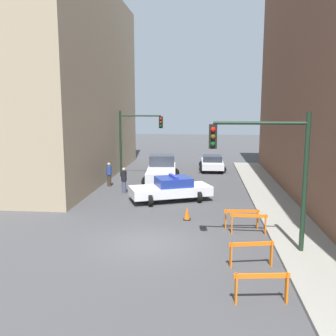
# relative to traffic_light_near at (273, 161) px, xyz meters

# --- Properties ---
(ground_plane) EXTENTS (120.00, 120.00, 0.00)m
(ground_plane) POSITION_rel_traffic_light_near_xyz_m (-4.73, 0.50, -3.53)
(ground_plane) COLOR #424244
(sidewalk_right) EXTENTS (2.40, 44.00, 0.12)m
(sidewalk_right) POSITION_rel_traffic_light_near_xyz_m (1.47, 0.50, -3.47)
(sidewalk_right) COLOR gray
(sidewalk_right) RESTS_ON ground_plane
(building_corner_left) EXTENTS (14.00, 20.00, 14.46)m
(building_corner_left) POSITION_rel_traffic_light_near_xyz_m (-16.73, 14.50, 3.70)
(building_corner_left) COLOR tan
(building_corner_left) RESTS_ON ground_plane
(traffic_light_near) EXTENTS (3.64, 0.35, 5.20)m
(traffic_light_near) POSITION_rel_traffic_light_near_xyz_m (0.00, 0.00, 0.00)
(traffic_light_near) COLOR black
(traffic_light_near) RESTS_ON sidewalk_right
(traffic_light_far) EXTENTS (3.44, 0.35, 5.20)m
(traffic_light_far) POSITION_rel_traffic_light_near_xyz_m (-8.03, 14.88, -0.13)
(traffic_light_far) COLOR black
(traffic_light_far) RESTS_ON ground_plane
(police_car) EXTENTS (5.05, 3.50, 1.52)m
(police_car) POSITION_rel_traffic_light_near_xyz_m (-4.46, 7.54, -2.81)
(police_car) COLOR white
(police_car) RESTS_ON ground_plane
(white_truck) EXTENTS (2.91, 5.54, 1.90)m
(white_truck) POSITION_rel_traffic_light_near_xyz_m (-5.66, 13.00, -2.62)
(white_truck) COLOR silver
(white_truck) RESTS_ON ground_plane
(parked_car_near) EXTENTS (2.34, 4.34, 1.31)m
(parked_car_near) POSITION_rel_traffic_light_near_xyz_m (-1.87, 18.45, -2.86)
(parked_car_near) COLOR silver
(parked_car_near) RESTS_ON ground_plane
(pedestrian_crossing) EXTENTS (0.51, 0.51, 1.66)m
(pedestrian_crossing) POSITION_rel_traffic_light_near_xyz_m (-7.65, 9.17, -2.67)
(pedestrian_crossing) COLOR #474C66
(pedestrian_crossing) RESTS_ON ground_plane
(pedestrian_corner) EXTENTS (0.51, 0.51, 1.66)m
(pedestrian_corner) POSITION_rel_traffic_light_near_xyz_m (-9.13, 11.16, -2.67)
(pedestrian_corner) COLOR #382D23
(pedestrian_corner) RESTS_ON ground_plane
(barrier_front) EXTENTS (1.59, 0.36, 0.90)m
(barrier_front) POSITION_rel_traffic_light_near_xyz_m (-0.87, -3.86, -2.91)
(barrier_front) COLOR orange
(barrier_front) RESTS_ON ground_plane
(barrier_mid) EXTENTS (1.58, 0.45, 0.90)m
(barrier_mid) POSITION_rel_traffic_light_near_xyz_m (-0.86, -1.40, -2.91)
(barrier_mid) COLOR orange
(barrier_mid) RESTS_ON ground_plane
(barrier_back) EXTENTS (1.60, 0.18, 0.90)m
(barrier_back) POSITION_rel_traffic_light_near_xyz_m (-0.57, 2.03, -2.91)
(barrier_back) COLOR orange
(barrier_back) RESTS_ON ground_plane
(barrier_corner) EXTENTS (1.60, 0.24, 0.90)m
(barrier_corner) POSITION_rel_traffic_light_near_xyz_m (-0.81, 2.70, -2.91)
(barrier_corner) COLOR orange
(barrier_corner) RESTS_ON ground_plane
(traffic_cone) EXTENTS (0.36, 0.36, 0.66)m
(traffic_cone) POSITION_rel_traffic_light_near_xyz_m (-3.35, 3.86, -3.21)
(traffic_cone) COLOR black
(traffic_cone) RESTS_ON ground_plane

